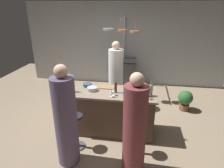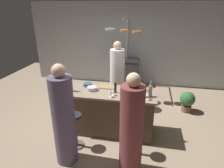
{
  "view_description": "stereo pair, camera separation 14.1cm",
  "coord_description": "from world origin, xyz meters",
  "px_view_note": "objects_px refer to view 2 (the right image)",
  "views": [
    {
      "loc": [
        0.56,
        -3.46,
        2.48
      ],
      "look_at": [
        0.0,
        0.15,
        1.0
      ],
      "focal_mm": 31.27,
      "sensor_mm": 36.0,
      "label": 1
    },
    {
      "loc": [
        0.7,
        -3.43,
        2.48
      ],
      "look_at": [
        0.0,
        0.15,
        1.0
      ],
      "focal_mm": 31.27,
      "sensor_mm": 36.0,
      "label": 2
    }
  ],
  "objects_px": {
    "cutting_board": "(107,87)",
    "wine_bottle_white": "(150,91)",
    "bar_stool_right": "(134,136)",
    "mixing_bowl_blue": "(88,84)",
    "chef": "(117,78)",
    "bar_stool_left": "(75,129)",
    "wine_bottle_red": "(143,90)",
    "wine_glass_near_left_guest": "(113,90)",
    "guest_right": "(131,130)",
    "stove_range": "(126,74)",
    "guest_left": "(64,120)",
    "potted_plant": "(187,100)",
    "wine_bottle_dark": "(140,85)",
    "mixing_bowl_steel": "(92,89)",
    "wine_bottle_rose": "(71,85)",
    "pepper_mill": "(115,88)",
    "wine_glass_by_chef": "(148,94)",
    "wine_bottle_green": "(124,92)",
    "wine_glass_near_right_guest": "(110,92)"
  },
  "relations": [
    {
      "from": "stove_range",
      "to": "potted_plant",
      "type": "distance_m",
      "value": 2.15
    },
    {
      "from": "wine_bottle_white",
      "to": "wine_bottle_red",
      "type": "bearing_deg",
      "value": -164.79
    },
    {
      "from": "guest_right",
      "to": "mixing_bowl_blue",
      "type": "xyz_separation_m",
      "value": [
        -1.05,
        1.2,
        0.16
      ]
    },
    {
      "from": "chef",
      "to": "wine_bottle_white",
      "type": "bearing_deg",
      "value": -55.29
    },
    {
      "from": "potted_plant",
      "to": "wine_glass_near_left_guest",
      "type": "height_order",
      "value": "wine_glass_near_left_guest"
    },
    {
      "from": "bar_stool_left",
      "to": "wine_bottle_green",
      "type": "relative_size",
      "value": 2.1
    },
    {
      "from": "cutting_board",
      "to": "wine_bottle_red",
      "type": "relative_size",
      "value": 0.97
    },
    {
      "from": "bar_stool_left",
      "to": "wine_bottle_green",
      "type": "bearing_deg",
      "value": 24.71
    },
    {
      "from": "guest_left",
      "to": "pepper_mill",
      "type": "relative_size",
      "value": 8.15
    },
    {
      "from": "wine_glass_near_right_guest",
      "to": "wine_glass_near_left_guest",
      "type": "relative_size",
      "value": 1.0
    },
    {
      "from": "bar_stool_right",
      "to": "mixing_bowl_blue",
      "type": "height_order",
      "value": "mixing_bowl_blue"
    },
    {
      "from": "potted_plant",
      "to": "wine_bottle_dark",
      "type": "bearing_deg",
      "value": -139.6
    },
    {
      "from": "potted_plant",
      "to": "wine_bottle_green",
      "type": "relative_size",
      "value": 1.6
    },
    {
      "from": "guest_right",
      "to": "wine_bottle_rose",
      "type": "height_order",
      "value": "guest_right"
    },
    {
      "from": "chef",
      "to": "wine_glass_by_chef",
      "type": "xyz_separation_m",
      "value": [
        0.78,
        -1.32,
        0.22
      ]
    },
    {
      "from": "chef",
      "to": "wine_bottle_rose",
      "type": "relative_size",
      "value": 5.57
    },
    {
      "from": "potted_plant",
      "to": "wine_bottle_dark",
      "type": "relative_size",
      "value": 1.76
    },
    {
      "from": "guest_left",
      "to": "wine_glass_near_right_guest",
      "type": "distance_m",
      "value": 0.97
    },
    {
      "from": "stove_range",
      "to": "guest_left",
      "type": "distance_m",
      "value": 3.49
    },
    {
      "from": "mixing_bowl_blue",
      "to": "mixing_bowl_steel",
      "type": "height_order",
      "value": "mixing_bowl_steel"
    },
    {
      "from": "wine_bottle_red",
      "to": "mixing_bowl_steel",
      "type": "distance_m",
      "value": 1.02
    },
    {
      "from": "stove_range",
      "to": "guest_left",
      "type": "bearing_deg",
      "value": -99.31
    },
    {
      "from": "bar_stool_left",
      "to": "chef",
      "type": "bearing_deg",
      "value": 74.29
    },
    {
      "from": "stove_range",
      "to": "mixing_bowl_steel",
      "type": "distance_m",
      "value": 2.54
    },
    {
      "from": "wine_glass_near_left_guest",
      "to": "mixing_bowl_steel",
      "type": "xyz_separation_m",
      "value": [
        -0.46,
        0.16,
        -0.07
      ]
    },
    {
      "from": "cutting_board",
      "to": "mixing_bowl_blue",
      "type": "distance_m",
      "value": 0.41
    },
    {
      "from": "bar_stool_right",
      "to": "wine_glass_near_left_guest",
      "type": "xyz_separation_m",
      "value": [
        -0.46,
        0.45,
        0.63
      ]
    },
    {
      "from": "wine_bottle_red",
      "to": "wine_bottle_white",
      "type": "bearing_deg",
      "value": 15.21
    },
    {
      "from": "wine_bottle_dark",
      "to": "wine_glass_near_left_guest",
      "type": "distance_m",
      "value": 0.58
    },
    {
      "from": "cutting_board",
      "to": "wine_glass_by_chef",
      "type": "relative_size",
      "value": 2.19
    },
    {
      "from": "wine_glass_near_left_guest",
      "to": "potted_plant",
      "type": "bearing_deg",
      "value": 39.12
    },
    {
      "from": "wine_bottle_green",
      "to": "wine_glass_near_left_guest",
      "type": "relative_size",
      "value": 2.22
    },
    {
      "from": "guest_right",
      "to": "pepper_mill",
      "type": "relative_size",
      "value": 7.9
    },
    {
      "from": "bar_stool_left",
      "to": "guest_left",
      "type": "xyz_separation_m",
      "value": [
        -0.03,
        -0.36,
        0.42
      ]
    },
    {
      "from": "potted_plant",
      "to": "wine_bottle_green",
      "type": "distance_m",
      "value": 2.09
    },
    {
      "from": "potted_plant",
      "to": "wine_bottle_green",
      "type": "bearing_deg",
      "value": -135.31
    },
    {
      "from": "bar_stool_right",
      "to": "cutting_board",
      "type": "height_order",
      "value": "cutting_board"
    },
    {
      "from": "bar_stool_right",
      "to": "chef",
      "type": "bearing_deg",
      "value": 109.14
    },
    {
      "from": "cutting_board",
      "to": "mixing_bowl_steel",
      "type": "relative_size",
      "value": 1.61
    },
    {
      "from": "chef",
      "to": "bar_stool_left",
      "type": "xyz_separation_m",
      "value": [
        -0.48,
        -1.72,
        -0.41
      ]
    },
    {
      "from": "cutting_board",
      "to": "wine_bottle_white",
      "type": "bearing_deg",
      "value": -17.57
    },
    {
      "from": "bar_stool_right",
      "to": "wine_bottle_white",
      "type": "height_order",
      "value": "wine_bottle_white"
    },
    {
      "from": "pepper_mill",
      "to": "mixing_bowl_blue",
      "type": "bearing_deg",
      "value": 160.79
    },
    {
      "from": "wine_bottle_rose",
      "to": "wine_bottle_red",
      "type": "relative_size",
      "value": 0.92
    },
    {
      "from": "wine_glass_near_right_guest",
      "to": "cutting_board",
      "type": "bearing_deg",
      "value": 110.04
    },
    {
      "from": "cutting_board",
      "to": "wine_bottle_white",
      "type": "xyz_separation_m",
      "value": [
        0.88,
        -0.28,
        0.11
      ]
    },
    {
      "from": "bar_stool_left",
      "to": "wine_glass_by_chef",
      "type": "xyz_separation_m",
      "value": [
        1.26,
        0.4,
        0.63
      ]
    },
    {
      "from": "wine_bottle_white",
      "to": "wine_bottle_rose",
      "type": "distance_m",
      "value": 1.53
    },
    {
      "from": "cutting_board",
      "to": "wine_glass_near_left_guest",
      "type": "xyz_separation_m",
      "value": [
        0.2,
        -0.37,
        0.1
      ]
    },
    {
      "from": "guest_right",
      "to": "wine_bottle_rose",
      "type": "xyz_separation_m",
      "value": [
        -1.29,
        0.89,
        0.25
      ]
    }
  ]
}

